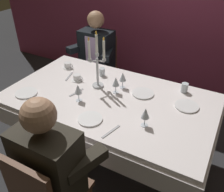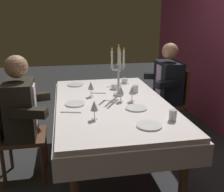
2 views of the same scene
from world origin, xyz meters
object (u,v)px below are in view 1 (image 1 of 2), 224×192
(wine_glass_2, at_px, (145,114))
(coffee_cup_0, at_px, (77,78))
(dinner_plate_1, at_px, (143,93))
(wine_glass_0, at_px, (123,77))
(candelabra, at_px, (97,64))
(wine_glass_3, at_px, (78,90))
(dinner_plate_3, at_px, (187,106))
(water_tumbler_1, at_px, (102,72))
(water_tumbler_0, at_px, (185,88))
(dining_table, at_px, (109,107))
(seated_diner_0, at_px, (97,50))
(wine_glass_1, at_px, (116,82))
(seated_diner_1, at_px, (48,165))
(coffee_cup_1, at_px, (68,66))
(dinner_plate_0, at_px, (90,119))
(dinner_plate_2, at_px, (26,93))

(wine_glass_2, relative_size, coffee_cup_0, 1.24)
(dinner_plate_1, bearing_deg, wine_glass_0, 176.37)
(candelabra, xyz_separation_m, wine_glass_3, (-0.02, -0.30, -0.13))
(dinner_plate_3, bearing_deg, wine_glass_3, -157.31)
(water_tumbler_1, height_order, coffee_cup_0, water_tumbler_1)
(wine_glass_0, height_order, water_tumbler_0, wine_glass_0)
(wine_glass_0, distance_m, wine_glass_3, 0.46)
(dinner_plate_1, bearing_deg, dining_table, -143.48)
(dinner_plate_3, relative_size, seated_diner_0, 0.17)
(wine_glass_1, relative_size, water_tumbler_1, 1.98)
(seated_diner_1, bearing_deg, wine_glass_3, 109.39)
(water_tumbler_0, relative_size, coffee_cup_1, 0.69)
(dinner_plate_0, relative_size, dinner_plate_2, 0.98)
(wine_glass_0, bearing_deg, seated_diner_0, 136.15)
(dinner_plate_2, distance_m, dinner_plate_3, 1.47)
(dinner_plate_2, relative_size, dinner_plate_3, 1.00)
(dining_table, height_order, water_tumbler_0, water_tumbler_0)
(wine_glass_0, relative_size, coffee_cup_0, 1.24)
(dining_table, bearing_deg, wine_glass_2, -27.23)
(seated_diner_0, bearing_deg, coffee_cup_0, -73.00)
(dinner_plate_0, xyz_separation_m, dinner_plate_1, (0.23, 0.56, 0.00))
(wine_glass_0, relative_size, seated_diner_1, 0.13)
(dinner_plate_1, relative_size, wine_glass_0, 1.25)
(dinner_plate_0, relative_size, coffee_cup_1, 1.52)
(dinner_plate_0, distance_m, dinner_plate_1, 0.60)
(wine_glass_2, bearing_deg, dinner_plate_1, 113.88)
(dining_table, xyz_separation_m, water_tumbler_1, (-0.26, 0.32, 0.16))
(dining_table, relative_size, seated_diner_0, 1.56)
(dinner_plate_0, height_order, seated_diner_1, seated_diner_1)
(wine_glass_1, relative_size, water_tumbler_0, 1.81)
(dinner_plate_2, bearing_deg, water_tumbler_1, 55.90)
(water_tumbler_0, xyz_separation_m, seated_diner_0, (-1.26, 0.47, -0.05))
(water_tumbler_1, relative_size, seated_diner_1, 0.07)
(candelabra, height_order, wine_glass_0, candelabra)
(water_tumbler_0, bearing_deg, coffee_cup_1, -174.86)
(wine_glass_0, bearing_deg, dinner_plate_0, -90.59)
(dinner_plate_0, height_order, wine_glass_3, wine_glass_3)
(dining_table, relative_size, coffee_cup_0, 14.70)
(dining_table, distance_m, dinner_plate_1, 0.34)
(coffee_cup_1, bearing_deg, dinner_plate_2, -91.28)
(dinner_plate_2, xyz_separation_m, coffee_cup_1, (0.01, 0.62, 0.02))
(dinner_plate_3, height_order, coffee_cup_0, coffee_cup_0)
(coffee_cup_0, bearing_deg, dinner_plate_0, -45.88)
(dinner_plate_2, xyz_separation_m, wine_glass_1, (0.73, 0.42, 0.11))
(coffee_cup_0, xyz_separation_m, seated_diner_0, (-0.24, 0.77, -0.03))
(dinner_plate_0, height_order, coffee_cup_1, coffee_cup_1)
(dinner_plate_3, xyz_separation_m, wine_glass_2, (-0.23, -0.41, 0.11))
(seated_diner_1, bearing_deg, dinner_plate_2, 143.21)
(dinner_plate_1, distance_m, wine_glass_3, 0.61)
(coffee_cup_1, bearing_deg, water_tumbler_1, 3.80)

